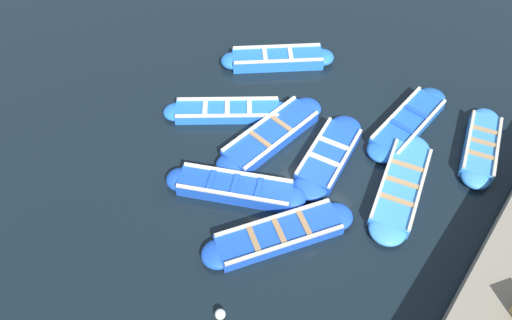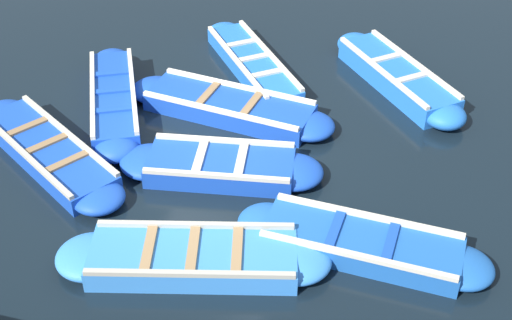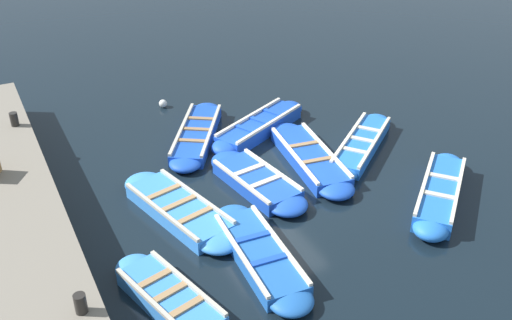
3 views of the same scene
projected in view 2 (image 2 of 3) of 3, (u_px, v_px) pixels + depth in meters
ground_plane at (208, 152)px, 12.01m from camera, size 120.00×120.00×0.00m
boat_end_of_row at (397, 77)px, 13.59m from camera, size 3.29×3.00×0.46m
boat_drifting at (193, 258)px, 9.79m from camera, size 1.83×3.93×0.39m
boat_bow_out at (253, 65)px, 14.06m from camera, size 3.45×2.93×0.36m
boat_stern_in at (221, 167)px, 11.43m from camera, size 1.42×3.41×0.38m
boat_broadside at (48, 152)px, 11.75m from camera, size 2.82×3.75×0.38m
boat_near_quay at (361, 244)px, 10.02m from camera, size 1.10×3.71×0.37m
boat_outer_left at (114, 100)px, 12.96m from camera, size 3.69×2.29×0.44m
boat_mid_row at (229, 107)px, 12.82m from camera, size 1.41×4.03×0.39m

